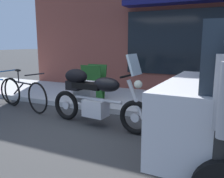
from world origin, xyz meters
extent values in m
plane|color=#363636|center=(0.00, 0.00, 0.00)|extent=(80.00, 80.00, 0.00)
torus|color=black|center=(1.13, 0.47, 0.30)|extent=(0.61, 0.15, 0.60)
cylinder|color=silver|center=(1.13, 0.47, 0.30)|extent=(0.17, 0.08, 0.16)
torus|color=black|center=(-0.42, 0.62, 0.30)|extent=(0.61, 0.15, 0.60)
cylinder|color=silver|center=(-0.42, 0.62, 0.30)|extent=(0.17, 0.08, 0.16)
cube|color=silver|center=(0.31, 0.55, 0.35)|extent=(0.47, 0.34, 0.32)
cylinder|color=silver|center=(0.36, 0.54, 0.52)|extent=(1.02, 0.16, 0.06)
ellipsoid|color=black|center=(0.56, 0.52, 0.82)|extent=(0.55, 0.33, 0.26)
cube|color=black|center=(0.14, 0.57, 0.76)|extent=(0.62, 0.30, 0.11)
cube|color=black|center=(-0.19, 0.60, 0.74)|extent=(0.30, 0.25, 0.18)
cylinder|color=silver|center=(1.13, 0.47, 0.62)|extent=(0.35, 0.10, 0.67)
cylinder|color=black|center=(1.02, 0.48, 1.02)|extent=(0.10, 0.62, 0.04)
cube|color=silver|center=(1.10, 0.47, 1.20)|extent=(0.18, 0.33, 0.35)
sphere|color=#EAEACC|center=(1.17, 0.46, 0.88)|extent=(0.14, 0.14, 0.14)
cube|color=#BCBCBC|center=(-0.12, 0.83, 0.58)|extent=(0.46, 0.24, 0.44)
cube|color=black|center=(-0.12, 0.94, 0.58)|extent=(0.37, 0.05, 0.03)
ellipsoid|color=black|center=(-0.14, 0.59, 0.92)|extent=(0.51, 0.37, 0.28)
torus|color=black|center=(-1.25, 0.69, 0.36)|extent=(0.70, 0.20, 0.71)
torus|color=black|center=(-2.30, 0.94, 0.36)|extent=(0.70, 0.20, 0.71)
cylinder|color=black|center=(-1.77, 0.82, 0.64)|extent=(0.59, 0.17, 0.04)
cylinder|color=black|center=(-1.98, 0.87, 0.48)|extent=(0.46, 0.14, 0.34)
cylinder|color=black|center=(-1.96, 0.86, 0.76)|extent=(0.03, 0.03, 0.30)
ellipsoid|color=black|center=(-1.96, 0.86, 0.92)|extent=(0.24, 0.15, 0.06)
cylinder|color=black|center=(-1.30, 0.70, 0.88)|extent=(0.14, 0.47, 0.03)
cube|color=#1E511E|center=(-0.61, 1.98, 0.56)|extent=(0.55, 0.18, 0.88)
cube|color=#1E511E|center=(-0.61, 2.20, 0.56)|extent=(0.55, 0.18, 0.88)
torus|color=black|center=(-2.45, 1.02, 0.34)|extent=(0.68, 0.05, 0.68)
cylinder|color=#1E5999|center=(-2.50, 1.02, 0.86)|extent=(0.04, 0.48, 0.03)
camera|label=1|loc=(2.51, -3.31, 1.57)|focal=39.09mm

